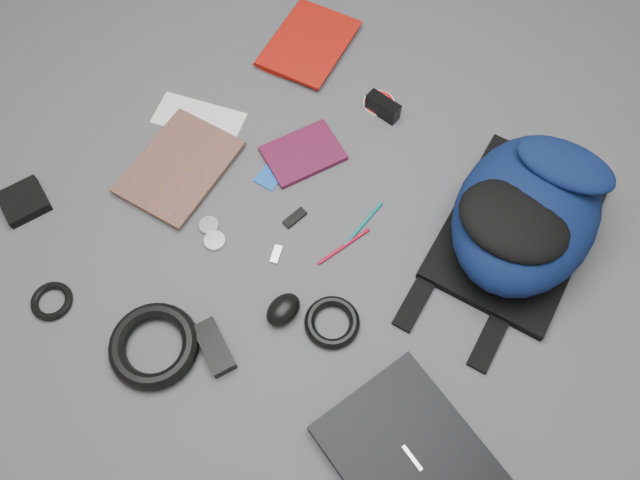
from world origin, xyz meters
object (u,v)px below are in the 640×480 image
Objects in this scene: pouch at (24,202)px; comic_book at (146,150)px; compact_camera at (383,107)px; textbook_red at (277,31)px; laptop at (411,459)px; power_brick at (214,347)px; dvd_case at (303,153)px; backpack at (527,212)px; mouse at (283,310)px.

comic_book is at bearing 66.25° from pouch.
textbook_red is at bearing 176.03° from compact_camera.
power_brick is (-0.45, -0.06, -0.00)m from laptop.
laptop is 1.82× the size of dvd_case.
backpack is at bearing -9.87° from compact_camera.
compact_camera reaches higher than mouse.
power_brick is at bearing -109.12° from mouse.
dvd_case is at bearing -107.55° from compact_camera.
textbook_red is at bearing 80.00° from pouch.
compact_camera is 0.58m from mouse.
laptop is 3.71× the size of compact_camera.
textbook_red is 0.40m from dvd_case.
laptop is 0.84m from compact_camera.
mouse reaches higher than textbook_red.
mouse is (0.22, -0.35, 0.01)m from dvd_case.
textbook_red is (-0.90, 0.69, -0.00)m from laptop.
comic_book is at bearing -128.66° from compact_camera.
pouch is at bearing -162.19° from mouse.
textbook_red is 0.94× the size of comic_book.
dvd_case is at bearing 29.19° from comic_book.
textbook_red is 2.93× the size of compact_camera.
backpack is at bearing 115.17° from laptop.
comic_book is 0.30m from pouch.
comic_book is 3.13× the size of compact_camera.
laptop is 1.04m from pouch.
backpack is at bearing 83.95° from power_brick.
power_brick reaches higher than dvd_case.
compact_camera is at bearing 54.83° from pouch.
mouse is at bearing 90.90° from power_brick.
pouch reaches higher than dvd_case.
laptop is 1.14m from textbook_red.
mouse reaches higher than comic_book.
textbook_red is at bearing 162.74° from dvd_case.
backpack is at bearing 16.19° from comic_book.
laptop is at bearing 32.30° from power_brick.
laptop reaches higher than pouch.
compact_camera is (0.38, -0.04, 0.01)m from textbook_red.
textbook_red is 0.78m from pouch.
comic_book is 3.32× the size of mouse.
compact_camera is (-0.44, 0.09, -0.07)m from backpack.
pouch is at bearing -159.56° from laptop.
compact_camera is 0.72m from power_brick.
dvd_case is at bearing 49.46° from pouch.
compact_camera is at bearing -16.50° from textbook_red.
laptop is at bearing -8.39° from mouse.
comic_book is 0.38m from dvd_case.
backpack is 5.56× the size of mouse.
dvd_case is 0.66m from pouch.
dvd_case is (0.31, 0.23, -0.00)m from comic_book.
power_brick is at bearing -48.34° from dvd_case.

